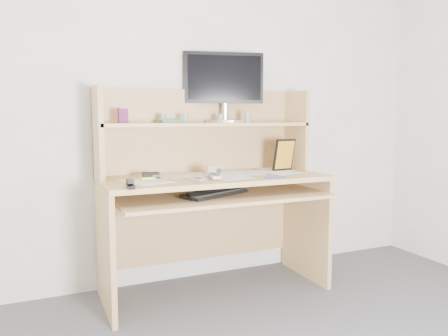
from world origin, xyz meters
name	(u,v)px	position (x,y,z in m)	size (l,w,h in m)	color
back_wall	(197,98)	(0.00, 1.80, 1.25)	(3.60, 0.04, 2.50)	silver
desk	(210,183)	(0.00, 1.56, 0.69)	(1.40, 0.70, 1.30)	tan
paper_clutter	(215,176)	(0.00, 1.48, 0.75)	(1.32, 0.54, 0.01)	silver
keyboard	(215,193)	(-0.05, 1.36, 0.66)	(0.46, 0.32, 0.03)	black
tv_remote	(214,176)	(-0.05, 1.38, 0.77)	(0.05, 0.19, 0.02)	#B0AFAA
flip_phone	(197,179)	(-0.19, 1.28, 0.77)	(0.05, 0.09, 0.02)	#AAAAAC
stapler	(130,183)	(-0.58, 1.22, 0.78)	(0.04, 0.14, 0.04)	black
wallet	(151,175)	(-0.39, 1.56, 0.77)	(0.10, 0.08, 0.03)	black
sticky_note_pad	(147,178)	(-0.42, 1.54, 0.76)	(0.08, 0.08, 0.01)	yellow
digital_camera	(214,171)	(-0.02, 1.45, 0.79)	(0.10, 0.04, 0.06)	silver
game_case	(284,155)	(0.52, 1.51, 0.86)	(0.15, 0.02, 0.22)	black
blue_pen	(274,177)	(0.28, 1.22, 0.76)	(0.01, 0.01, 0.13)	#172EAC
card_box	(123,116)	(-0.54, 1.63, 1.12)	(0.06, 0.02, 0.09)	maroon
shelf_book	(169,121)	(-0.24, 1.67, 1.09)	(0.15, 0.20, 0.02)	#368858
chip_stack_a	(163,118)	(-0.28, 1.68, 1.11)	(0.04, 0.04, 0.06)	black
chip_stack_b	(185,118)	(-0.14, 1.64, 1.11)	(0.04, 0.04, 0.06)	white
chip_stack_c	(221,118)	(0.10, 1.63, 1.11)	(0.04, 0.04, 0.06)	black
chip_stack_d	(247,117)	(0.28, 1.59, 1.12)	(0.04, 0.04, 0.07)	silver
monitor	(224,85)	(0.16, 1.71, 1.33)	(0.54, 0.27, 0.47)	#B2B3B7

